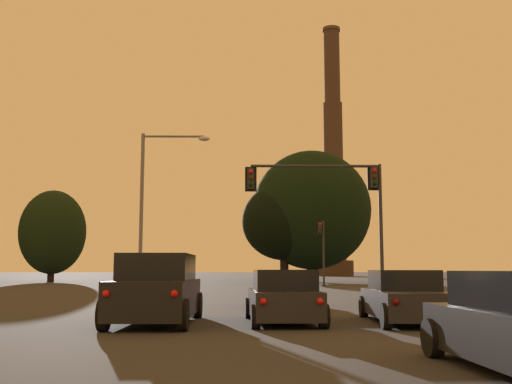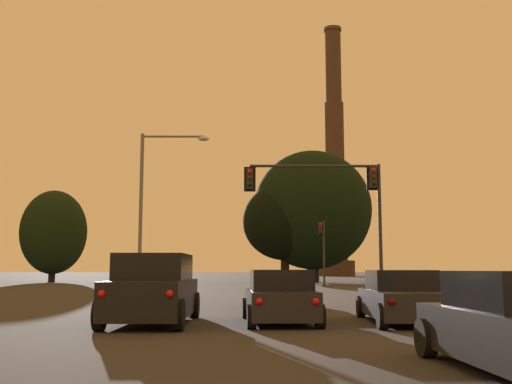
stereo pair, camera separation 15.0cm
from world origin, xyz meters
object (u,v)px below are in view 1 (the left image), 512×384
traffic_light_far_right (322,243)px  street_lamp (153,195)px  suv_left_lane_second (157,290)px  traffic_light_overhead_right (336,194)px  sedan_center_lane_front (281,290)px  sedan_right_lane_second (405,298)px  hatchback_center_lane_second (283,298)px  smokestack (334,176)px

traffic_light_far_right → street_lamp: size_ratio=0.64×
suv_left_lane_second → traffic_light_overhead_right: size_ratio=0.71×
sedan_center_lane_front → sedan_right_lane_second: bearing=-63.7°
traffic_light_overhead_right → street_lamp: street_lamp is taller
hatchback_center_lane_second → traffic_light_far_right: (5.58, 36.85, 3.11)m
traffic_light_overhead_right → sedan_center_lane_front: bearing=-116.2°
smokestack → traffic_light_far_right: bearing=-99.1°
hatchback_center_lane_second → street_lamp: (-6.21, 16.18, 4.84)m
traffic_light_overhead_right → smokestack: size_ratio=0.13×
suv_left_lane_second → street_lamp: (-2.80, 16.26, 4.61)m
hatchback_center_lane_second → suv_left_lane_second: (-3.41, -0.08, 0.23)m
sedan_right_lane_second → street_lamp: (-9.57, 16.00, 4.84)m
sedan_right_lane_second → street_lamp: street_lamp is taller
traffic_light_far_right → hatchback_center_lane_second: bearing=-98.6°
sedan_right_lane_second → traffic_light_far_right: traffic_light_far_right is taller
sedan_right_lane_second → traffic_light_overhead_right: (0.01, 12.77, 4.47)m
smokestack → hatchback_center_lane_second: bearing=-98.9°
traffic_light_overhead_right → street_lamp: size_ratio=0.77×
smokestack → sedan_center_lane_front: bearing=-99.3°
street_lamp → sedan_right_lane_second: bearing=-59.1°
suv_left_lane_second → smokestack: size_ratio=0.09×
sedan_right_lane_second → smokestack: size_ratio=0.09×
hatchback_center_lane_second → traffic_light_overhead_right: (3.37, 12.95, 4.47)m
suv_left_lane_second → sedan_center_lane_front: bearing=61.6°
sedan_center_lane_front → suv_left_lane_second: bearing=-117.9°
street_lamp → smokestack: 97.25m
street_lamp → smokestack: size_ratio=0.17×
hatchback_center_lane_second → traffic_light_overhead_right: traffic_light_overhead_right is taller
sedan_right_lane_second → suv_left_lane_second: bearing=-175.2°
street_lamp → smokestack: (23.36, 93.09, 15.68)m
traffic_light_far_right → sedan_right_lane_second: bearing=-93.5°
traffic_light_far_right → smokestack: 75.38m
street_lamp → hatchback_center_lane_second: bearing=-69.0°
street_lamp → traffic_light_overhead_right: bearing=-18.6°
smokestack → traffic_light_overhead_right: bearing=-98.1°
suv_left_lane_second → traffic_light_far_right: traffic_light_far_right is taller
hatchback_center_lane_second → sedan_center_lane_front: 6.66m
sedan_right_lane_second → smokestack: smokestack is taller
traffic_light_far_right → sedan_center_lane_front: bearing=-100.0°
suv_left_lane_second → traffic_light_overhead_right: bearing=62.8°
sedan_center_lane_front → hatchback_center_lane_second: bearing=-91.6°
sedan_center_lane_front → traffic_light_overhead_right: size_ratio=0.68×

